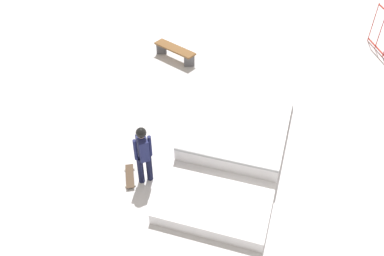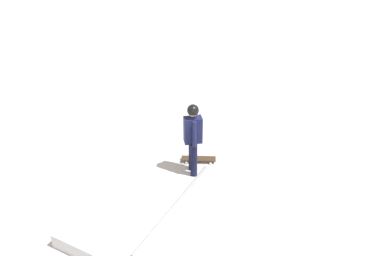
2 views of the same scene
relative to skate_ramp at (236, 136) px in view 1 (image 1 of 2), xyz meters
name	(u,v)px [view 1 (image 1 of 2)]	position (x,y,z in m)	size (l,w,h in m)	color
ground_plane	(258,165)	(0.81, 0.49, -0.32)	(60.00, 60.00, 0.00)	silver
skate_ramp	(236,136)	(0.00, 0.00, 0.00)	(5.97, 4.37, 0.74)	silver
skater	(143,151)	(1.11, -2.43, 0.69)	(0.43, 0.42, 1.73)	black
skateboard	(130,176)	(1.03, -2.83, -0.24)	(0.81, 0.31, 0.09)	#3F2D1E
park_bench	(175,51)	(-4.46, -1.48, 0.04)	(1.40, 1.43, 0.48)	brown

